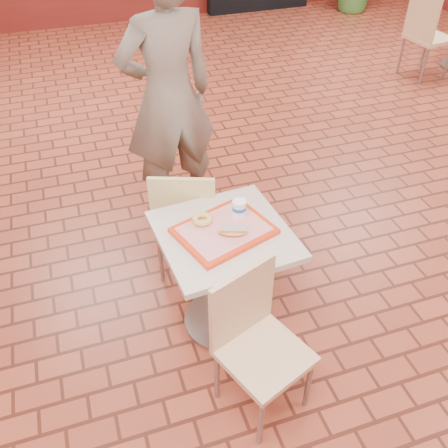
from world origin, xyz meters
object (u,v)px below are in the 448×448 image
object	(u,v)px
main_table	(224,265)
chair_main_front	(255,337)
serving_tray	(224,231)
ring_donut	(202,219)
chair_main_back	(186,218)
paper_cup	(239,208)
customer	(168,97)
long_john_donut	(233,231)
chair_second_left	(426,32)

from	to	relation	value
main_table	chair_main_front	distance (m)	0.50
chair_main_front	serving_tray	xyz separation A→B (m)	(0.01, 0.50, 0.26)
serving_tray	ring_donut	bearing A→B (deg)	135.34
chair_main_back	paper_cup	size ratio (longest dim) A/B	8.73
main_table	customer	bearing A→B (deg)	89.72
serving_tray	paper_cup	xyz separation A→B (m)	(0.11, 0.08, 0.06)
long_john_donut	chair_second_left	xyz separation A→B (m)	(3.24, 2.78, -0.24)
chair_main_back	chair_second_left	world-z (taller)	chair_second_left
chair_main_back	chair_main_front	bearing A→B (deg)	115.11
customer	chair_main_front	bearing A→B (deg)	79.71
serving_tray	chair_main_back	bearing A→B (deg)	100.52
chair_main_back	ring_donut	bearing A→B (deg)	110.30
paper_cup	chair_second_left	world-z (taller)	chair_second_left
serving_tray	chair_second_left	bearing A→B (deg)	39.82
long_john_donut	paper_cup	bearing A→B (deg)	58.57
serving_tray	long_john_donut	size ratio (longest dim) A/B	2.92
serving_tray	long_john_donut	xyz separation A→B (m)	(0.03, -0.05, 0.04)
chair_main_back	ring_donut	size ratio (longest dim) A/B	7.53
customer	chair_second_left	bearing A→B (deg)	-164.53
customer	paper_cup	distance (m)	1.13
ring_donut	chair_second_left	distance (m)	4.28
main_table	customer	xyz separation A→B (m)	(0.01, 1.19, 0.45)
main_table	long_john_donut	distance (m)	0.29
ring_donut	paper_cup	distance (m)	0.20
chair_main_back	main_table	bearing A→B (deg)	121.10
customer	ring_donut	distance (m)	1.12
main_table	serving_tray	distance (m)	0.24
chair_main_back	customer	distance (m)	0.86
chair_main_back	paper_cup	world-z (taller)	paper_cup
long_john_donut	main_table	bearing A→B (deg)	117.91
chair_second_left	ring_donut	bearing A→B (deg)	119.53
serving_tray	paper_cup	world-z (taller)	paper_cup
chair_main_front	long_john_donut	distance (m)	0.54
paper_cup	customer	bearing A→B (deg)	95.41
paper_cup	chair_main_front	bearing A→B (deg)	-101.84
long_john_donut	paper_cup	size ratio (longest dim) A/B	1.68
chair_main_back	serving_tray	bearing A→B (deg)	121.10
chair_second_left	chair_main_back	bearing A→B (deg)	115.20
paper_cup	ring_donut	bearing A→B (deg)	177.23
main_table	serving_tray	xyz separation A→B (m)	(0.00, -0.00, 0.24)
ring_donut	chair_main_back	bearing A→B (deg)	89.73
chair_main_front	long_john_donut	size ratio (longest dim) A/B	5.17
main_table	long_john_donut	world-z (taller)	long_john_donut
long_john_donut	paper_cup	distance (m)	0.16
serving_tray	ring_donut	distance (m)	0.13
chair_main_front	chair_second_left	xyz separation A→B (m)	(3.28, 3.23, 0.06)
main_table	paper_cup	distance (m)	0.34
serving_tray	chair_second_left	size ratio (longest dim) A/B	0.50
chair_main_front	ring_donut	bearing A→B (deg)	76.80
ring_donut	long_john_donut	size ratio (longest dim) A/B	0.69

